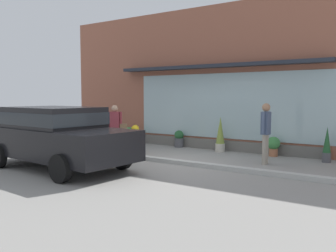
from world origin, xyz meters
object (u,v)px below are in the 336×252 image
object	(u,v)px
pedestrian_passerby	(266,129)
parked_car_black	(57,134)
potted_plant_trailing_edge	(179,139)
potted_plant_corner_tall	(220,135)
pedestrian_with_handbag	(116,125)
potted_plant_doorstep	(273,145)
potted_plant_by_entrance	(327,145)
fire_hydrant	(135,139)
potted_plant_window_left	(129,135)

from	to	relation	value
pedestrian_passerby	parked_car_black	size ratio (longest dim) A/B	0.38
potted_plant_trailing_edge	potted_plant_corner_tall	world-z (taller)	potted_plant_corner_tall
pedestrian_with_handbag	potted_plant_doorstep	world-z (taller)	pedestrian_with_handbag
parked_car_black	potted_plant_trailing_edge	bearing A→B (deg)	87.95
pedestrian_with_handbag	potted_plant_trailing_edge	world-z (taller)	pedestrian_with_handbag
potted_plant_by_entrance	parked_car_black	bearing A→B (deg)	-139.63
pedestrian_with_handbag	potted_plant_doorstep	bearing A→B (deg)	-7.47
pedestrian_passerby	potted_plant_trailing_edge	bearing A→B (deg)	-108.59
potted_plant_trailing_edge	potted_plant_by_entrance	distance (m)	5.29
fire_hydrant	pedestrian_passerby	bearing A→B (deg)	6.98
pedestrian_with_handbag	potted_plant_corner_tall	size ratio (longest dim) A/B	1.33
parked_car_black	potted_plant_trailing_edge	distance (m)	5.30
fire_hydrant	potted_plant_doorstep	bearing A→B (deg)	26.68
potted_plant_corner_tall	potted_plant_by_entrance	bearing A→B (deg)	-1.29
pedestrian_with_handbag	potted_plant_trailing_edge	xyz separation A→B (m)	(1.10, 2.34, -0.62)
pedestrian_with_handbag	potted_plant_by_entrance	xyz separation A→B (m)	(6.38, 2.07, -0.45)
potted_plant_by_entrance	potted_plant_window_left	xyz separation A→B (m)	(-7.49, -0.05, -0.15)
pedestrian_with_handbag	parked_car_black	distance (m)	2.95
potted_plant_trailing_edge	potted_plant_window_left	bearing A→B (deg)	-171.65
pedestrian_with_handbag	potted_plant_window_left	bearing A→B (deg)	86.01
pedestrian_passerby	potted_plant_by_entrance	size ratio (longest dim) A/B	1.66
pedestrian_with_handbag	pedestrian_passerby	world-z (taller)	pedestrian_passerby
parked_car_black	potted_plant_by_entrance	bearing A→B (deg)	44.46
pedestrian_passerby	parked_car_black	xyz separation A→B (m)	(-4.45, -3.65, -0.08)
potted_plant_trailing_edge	fire_hydrant	bearing A→B (deg)	-101.15
potted_plant_trailing_edge	potted_plant_doorstep	size ratio (longest dim) A/B	1.01
parked_car_black	potted_plant_doorstep	size ratio (longest dim) A/B	7.25
potted_plant_by_entrance	potted_plant_window_left	bearing A→B (deg)	-179.59
fire_hydrant	potted_plant_corner_tall	size ratio (longest dim) A/B	0.79
potted_plant_by_entrance	potted_plant_corner_tall	bearing A→B (deg)	178.71
fire_hydrant	pedestrian_passerby	world-z (taller)	pedestrian_passerby
pedestrian_with_handbag	potted_plant_corner_tall	world-z (taller)	pedestrian_with_handbag
potted_plant_trailing_edge	potted_plant_doorstep	distance (m)	3.65
pedestrian_passerby	parked_car_black	distance (m)	5.76
pedestrian_passerby	potted_plant_doorstep	world-z (taller)	pedestrian_passerby
pedestrian_passerby	potted_plant_corner_tall	bearing A→B (deg)	-120.30
pedestrian_passerby	potted_plant_doorstep	size ratio (longest dim) A/B	2.73
fire_hydrant	potted_plant_corner_tall	bearing A→B (deg)	40.74
parked_car_black	potted_plant_corner_tall	xyz separation A→B (m)	(2.38, 5.05, -0.35)
pedestrian_passerby	potted_plant_by_entrance	world-z (taller)	pedestrian_passerby
potted_plant_trailing_edge	potted_plant_corner_tall	distance (m)	1.84
pedestrian_with_handbag	potted_plant_window_left	distance (m)	2.38
potted_plant_corner_tall	pedestrian_passerby	bearing A→B (deg)	-33.91
parked_car_black	potted_plant_window_left	world-z (taller)	parked_car_black
pedestrian_passerby	potted_plant_by_entrance	bearing A→B (deg)	137.11
potted_plant_corner_tall	potted_plant_doorstep	world-z (taller)	potted_plant_corner_tall
fire_hydrant	pedestrian_with_handbag	size ratio (longest dim) A/B	0.59
potted_plant_window_left	potted_plant_doorstep	world-z (taller)	potted_plant_window_left
pedestrian_passerby	potted_plant_trailing_edge	xyz separation A→B (m)	(-3.89, 1.59, -0.69)
fire_hydrant	potted_plant_by_entrance	size ratio (longest dim) A/B	0.92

